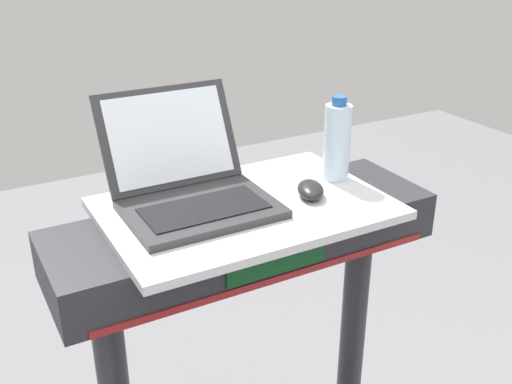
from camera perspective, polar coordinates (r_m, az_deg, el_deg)
name	(u,v)px	position (r m, az deg, el deg)	size (l,w,h in m)	color
desk_board	(245,208)	(1.37, -1.01, -1.54)	(0.63, 0.43, 0.02)	silver
laptop	(190,184)	(1.36, -6.20, 0.73)	(0.32, 0.34, 0.23)	#2D2D30
computer_mouse	(310,190)	(1.41, 5.14, 0.21)	(0.06, 0.10, 0.03)	black
water_bottle	(337,141)	(1.48, 7.62, 4.74)	(0.06, 0.06, 0.21)	silver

